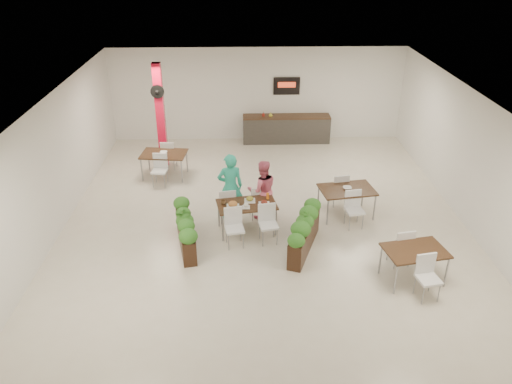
# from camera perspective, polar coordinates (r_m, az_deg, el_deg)

# --- Properties ---
(ground) EXTENTS (12.00, 12.00, 0.00)m
(ground) POSITION_cam_1_polar(r_m,az_deg,el_deg) (12.54, 1.01, -3.72)
(ground) COLOR beige
(ground) RESTS_ON ground
(room_shell) EXTENTS (10.10, 12.10, 3.22)m
(room_shell) POSITION_cam_1_polar(r_m,az_deg,el_deg) (11.64, 1.09, 4.79)
(room_shell) COLOR white
(room_shell) RESTS_ON ground
(red_column) EXTENTS (0.40, 0.41, 3.20)m
(red_column) POSITION_cam_1_polar(r_m,az_deg,el_deg) (15.51, -10.87, 8.68)
(red_column) COLOR red
(red_column) RESTS_ON ground
(service_counter) EXTENTS (3.00, 0.64, 2.20)m
(service_counter) POSITION_cam_1_polar(r_m,az_deg,el_deg) (17.52, 3.47, 7.29)
(service_counter) COLOR #322F2C
(service_counter) RESTS_ON ground
(main_table) EXTENTS (1.52, 1.81, 0.92)m
(main_table) POSITION_cam_1_polar(r_m,az_deg,el_deg) (11.97, -1.11, -1.84)
(main_table) COLOR black
(main_table) RESTS_ON ground
(diner_man) EXTENTS (0.71, 0.53, 1.76)m
(diner_man) POSITION_cam_1_polar(r_m,az_deg,el_deg) (12.44, -2.96, 0.59)
(diner_man) COLOR #29B393
(diner_man) RESTS_ON ground
(diner_woman) EXTENTS (0.85, 0.72, 1.57)m
(diner_woman) POSITION_cam_1_polar(r_m,az_deg,el_deg) (12.49, 0.72, 0.24)
(diner_woman) COLOR #EA6886
(diner_woman) RESTS_ON ground
(planter_left) EXTENTS (0.69, 1.86, 0.98)m
(planter_left) POSITION_cam_1_polar(r_m,az_deg,el_deg) (11.58, -8.09, -3.96)
(planter_left) COLOR black
(planter_left) RESTS_ON ground
(planter_right) EXTENTS (0.94, 1.87, 1.03)m
(planter_right) POSITION_cam_1_polar(r_m,az_deg,el_deg) (11.40, 5.56, -4.38)
(planter_right) COLOR black
(planter_right) RESTS_ON ground
(side_table_a) EXTENTS (1.40, 1.66, 0.92)m
(side_table_a) POSITION_cam_1_polar(r_m,az_deg,el_deg) (15.01, -10.47, 3.98)
(side_table_a) COLOR black
(side_table_a) RESTS_ON ground
(side_table_b) EXTENTS (1.48, 1.67, 0.92)m
(side_table_b) POSITION_cam_1_polar(r_m,az_deg,el_deg) (12.87, 10.33, -0.08)
(side_table_b) COLOR black
(side_table_b) RESTS_ON ground
(side_table_c) EXTENTS (1.37, 1.67, 0.92)m
(side_table_c) POSITION_cam_1_polar(r_m,az_deg,el_deg) (10.80, 17.68, -6.85)
(side_table_c) COLOR black
(side_table_c) RESTS_ON ground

